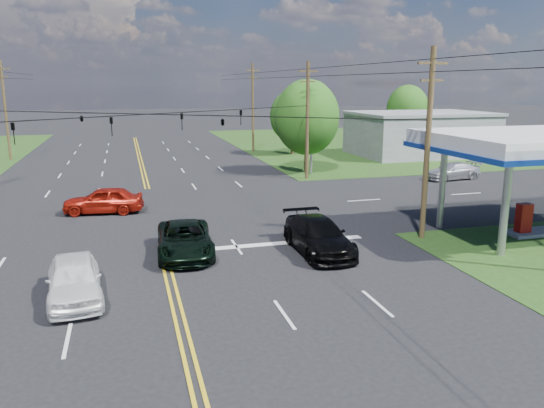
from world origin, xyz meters
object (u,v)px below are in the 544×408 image
object	(u,v)px
tree_right_a	(307,117)
pickup_white	(74,279)
pole_right_far	(253,106)
tree_right_b	(292,116)
pickup_dkgreen	(185,239)
pole_ne	(307,119)
tree_far_r	(407,109)
pole_se	(428,142)
pole_left_far	(5,109)
retail_ne	(420,135)
suv_black	(318,236)

from	to	relation	value
tree_right_a	pickup_white	xyz separation A→B (m)	(-17.50, -24.69, -4.07)
pole_right_far	tree_right_b	xyz separation A→B (m)	(3.50, -4.00, -0.95)
pickup_dkgreen	pole_ne	bearing A→B (deg)	59.31
pole_ne	tree_far_r	world-z (taller)	pole_ne
tree_right_a	tree_right_b	distance (m)	12.27
pole_se	pickup_dkgreen	world-z (taller)	pole_se
pole_left_far	pole_right_far	distance (m)	26.00
pole_right_far	tree_far_r	bearing A→B (deg)	5.44
retail_ne	tree_far_r	bearing A→B (deg)	68.20
retail_ne	pickup_dkgreen	xyz separation A→B (m)	(-29.02, -28.50, -1.46)
pickup_dkgreen	suv_black	size ratio (longest dim) A/B	0.97
tree_right_a	pickup_white	bearing A→B (deg)	-125.33
pole_left_far	tree_far_r	xyz separation A→B (m)	(47.00, 2.00, -0.62)
pole_ne	tree_right_a	xyz separation A→B (m)	(1.00, 3.00, -0.05)
pickup_white	tree_right_a	bearing A→B (deg)	49.32
retail_ne	suv_black	bearing A→B (deg)	-127.65
pole_left_far	tree_right_b	distance (m)	29.79
pole_se	pole_right_far	xyz separation A→B (m)	(0.00, 37.00, 0.25)
pole_left_far	tree_far_r	size ratio (longest dim) A/B	1.31
pickup_dkgreen	pickup_white	world-z (taller)	pickup_white
tree_right_b	pickup_dkgreen	size ratio (longest dim) A/B	1.33
pole_left_far	tree_right_a	bearing A→B (deg)	-30.65
tree_far_r	suv_black	bearing A→B (deg)	-124.14
pole_ne	suv_black	world-z (taller)	pole_ne
pole_left_far	tree_right_a	distance (m)	31.39
pole_ne	tree_far_r	bearing A→B (deg)	45.00
pole_se	suv_black	distance (m)	7.27
pole_right_far	tree_right_a	distance (m)	16.03
pole_se	pole_ne	bearing A→B (deg)	90.00
retail_ne	tree_far_r	distance (m)	11.02
tree_right_a	tree_far_r	size ratio (longest dim) A/B	1.07
retail_ne	pole_se	bearing A→B (deg)	-120.38
pole_right_far	pickup_white	size ratio (longest dim) A/B	2.15
tree_right_a	suv_black	world-z (taller)	tree_right_a
pole_right_far	pickup_white	distance (m)	44.12
pole_right_far	suv_black	size ratio (longest dim) A/B	1.83
tree_right_b	retail_ne	bearing A→B (deg)	-16.50
pickup_dkgreen	pickup_white	xyz separation A→B (m)	(-4.48, -4.19, 0.05)
tree_far_r	pole_ne	bearing A→B (deg)	-135.00
pole_se	tree_right_a	xyz separation A→B (m)	(1.00, 21.00, -0.05)
retail_ne	pickup_white	distance (m)	46.83
pole_se	pole_left_far	size ratio (longest dim) A/B	0.95
pole_left_far	tree_right_b	bearing A→B (deg)	-7.72
retail_ne	suv_black	size ratio (longest dim) A/B	2.56
retail_ne	tree_right_b	xyz separation A→B (m)	(-13.50, 4.00, 2.02)
tree_right_b	tree_right_a	bearing A→B (deg)	-101.77
tree_right_b	pickup_dkgreen	bearing A→B (deg)	-115.53
retail_ne	suv_black	world-z (taller)	retail_ne
pole_right_far	tree_right_a	xyz separation A→B (m)	(1.00, -16.00, -0.30)
pole_se	suv_black	world-z (taller)	pole_se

